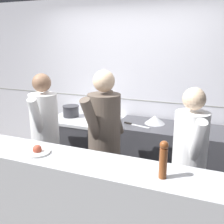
{
  "coord_description": "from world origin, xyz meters",
  "views": [
    {
      "loc": [
        1.22,
        -2.13,
        1.99
      ],
      "look_at": [
        0.06,
        0.73,
        1.15
      ],
      "focal_mm": 42.0,
      "sensor_mm": 36.0,
      "label": 1
    }
  ],
  "objects": [
    {
      "name": "stock_pot",
      "position": [
        -0.77,
        1.13,
        0.98
      ],
      "size": [
        0.25,
        0.25,
        0.16
      ],
      "color": "#2D2D33",
      "rests_on": "oven_range"
    },
    {
      "name": "plated_dish_main",
      "position": [
        -0.22,
        -0.36,
        1.03
      ],
      "size": [
        0.23,
        0.23,
        0.08
      ],
      "color": "white",
      "rests_on": "pass_counter"
    },
    {
      "name": "oven_range",
      "position": [
        -0.51,
        1.12,
        0.45
      ],
      "size": [
        1.02,
        0.71,
        0.9
      ],
      "color": "#38383D",
      "rests_on": "ground_plane"
    },
    {
      "name": "pepper_mill",
      "position": [
        0.91,
        -0.37,
        1.16
      ],
      "size": [
        0.06,
        0.06,
        0.29
      ],
      "color": "brown",
      "rests_on": "pass_counter"
    },
    {
      "name": "wall_back_tiled",
      "position": [
        0.0,
        1.52,
        1.3
      ],
      "size": [
        8.0,
        0.06,
        2.6
      ],
      "color": "silver",
      "rests_on": "ground_plane"
    },
    {
      "name": "sauce_pot",
      "position": [
        -0.31,
        1.12,
        1.01
      ],
      "size": [
        0.35,
        0.35,
        0.23
      ],
      "color": "beige",
      "rests_on": "oven_range"
    },
    {
      "name": "chef_head_cook",
      "position": [
        -0.65,
        0.33,
        0.91
      ],
      "size": [
        0.41,
        0.71,
        1.63
      ],
      "rotation": [
        0.0,
        0.0,
        0.27
      ],
      "color": "black",
      "rests_on": "ground_plane"
    },
    {
      "name": "mixing_bowl_steel",
      "position": [
        0.49,
        1.19,
        0.97
      ],
      "size": [
        0.27,
        0.27,
        0.11
      ],
      "color": "#B7BABF",
      "rests_on": "prep_counter"
    },
    {
      "name": "pass_counter",
      "position": [
        0.2,
        -0.34,
        0.5
      ],
      "size": [
        3.21,
        0.45,
        1.01
      ],
      "color": "#B7BABF",
      "rests_on": "ground_plane"
    },
    {
      "name": "chefs_knife",
      "position": [
        0.26,
        1.01,
        0.93
      ],
      "size": [
        0.37,
        0.12,
        0.02
      ],
      "color": "#B7BABF",
      "rests_on": "prep_counter"
    },
    {
      "name": "prep_counter",
      "position": [
        0.71,
        1.12,
        0.46
      ],
      "size": [
        1.39,
        0.65,
        0.92
      ],
      "color": "#38383D",
      "rests_on": "ground_plane"
    },
    {
      "name": "chef_line",
      "position": [
        1.04,
        0.3,
        0.88
      ],
      "size": [
        0.41,
        0.68,
        1.59
      ],
      "rotation": [
        0.0,
        0.0,
        0.33
      ],
      "color": "black",
      "rests_on": "ground_plane"
    },
    {
      "name": "chef_sous",
      "position": [
        0.15,
        0.29,
        0.95
      ],
      "size": [
        0.4,
        0.75,
        1.71
      ],
      "rotation": [
        0.0,
        0.0,
        -0.17
      ],
      "color": "black",
      "rests_on": "ground_plane"
    }
  ]
}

